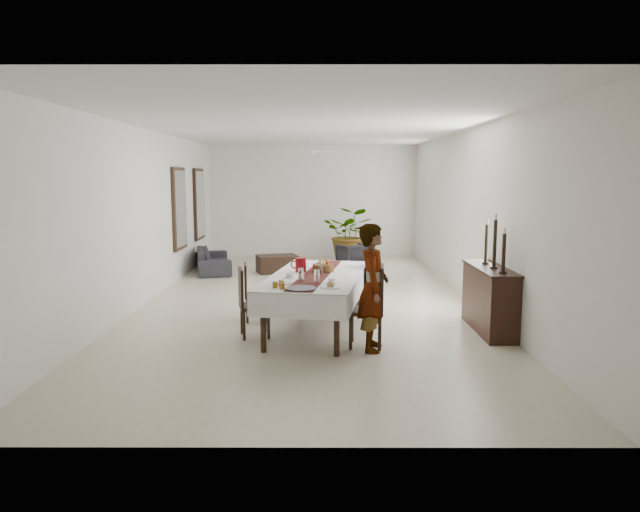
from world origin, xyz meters
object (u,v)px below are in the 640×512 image
at_px(red_pitcher, 301,265).
at_px(sideboard_body, 489,300).
at_px(woman, 373,287).
at_px(sofa, 213,260).
at_px(dining_table_top, 317,277).

xyz_separation_m(red_pitcher, sideboard_body, (2.86, -0.31, -0.49)).
xyz_separation_m(woman, sofa, (-3.35, 6.37, -0.57)).
xyz_separation_m(red_pitcher, sofa, (-2.33, 5.10, -0.68)).
relative_size(red_pitcher, sideboard_body, 0.14).
relative_size(dining_table_top, sofa, 1.37).
bearing_deg(dining_table_top, sofa, 125.53).
distance_m(red_pitcher, woman, 1.62).
bearing_deg(woman, dining_table_top, 43.93).
height_order(red_pitcher, sofa, red_pitcher).
bearing_deg(woman, red_pitcher, 46.59).
bearing_deg(dining_table_top, red_pitcher, 149.04).
bearing_deg(woman, sideboard_body, -54.77).
height_order(dining_table_top, sofa, dining_table_top).
bearing_deg(sideboard_body, sofa, 133.79).
height_order(dining_table_top, sideboard_body, sideboard_body).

